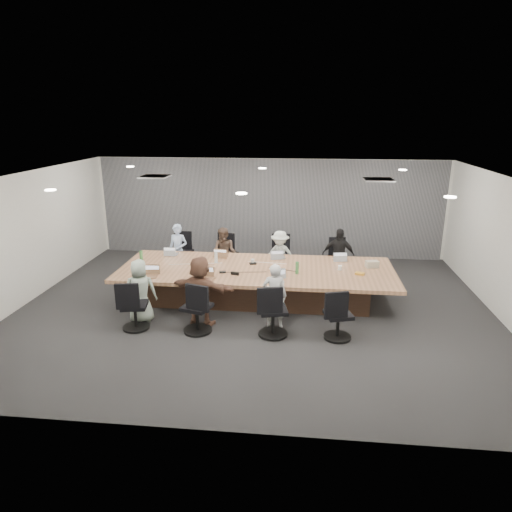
# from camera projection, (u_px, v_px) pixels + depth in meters

# --- Properties ---
(floor) EXTENTS (10.00, 8.00, 0.00)m
(floor) POSITION_uv_depth(u_px,v_px,m) (254.00, 308.00, 9.77)
(floor) COLOR #2A2A2B
(floor) RESTS_ON ground
(ceiling) EXTENTS (10.00, 8.00, 0.00)m
(ceiling) POSITION_uv_depth(u_px,v_px,m) (254.00, 177.00, 8.94)
(ceiling) COLOR white
(ceiling) RESTS_ON wall_back
(wall_back) EXTENTS (10.00, 0.00, 2.80)m
(wall_back) POSITION_uv_depth(u_px,v_px,m) (269.00, 208.00, 13.15)
(wall_back) COLOR silver
(wall_back) RESTS_ON ground
(wall_front) EXTENTS (10.00, 0.00, 2.80)m
(wall_front) POSITION_uv_depth(u_px,v_px,m) (218.00, 335.00, 5.55)
(wall_front) COLOR silver
(wall_front) RESTS_ON ground
(wall_left) EXTENTS (0.00, 8.00, 2.80)m
(wall_left) POSITION_uv_depth(u_px,v_px,m) (24.00, 239.00, 9.86)
(wall_left) COLOR silver
(wall_left) RESTS_ON ground
(wall_right) EXTENTS (0.00, 8.00, 2.80)m
(wall_right) POSITION_uv_depth(u_px,v_px,m) (510.00, 253.00, 8.85)
(wall_right) COLOR silver
(wall_right) RESTS_ON ground
(curtain) EXTENTS (9.80, 0.04, 2.80)m
(curtain) POSITION_uv_depth(u_px,v_px,m) (269.00, 208.00, 13.07)
(curtain) COLOR slate
(curtain) RESTS_ON ground
(conference_table) EXTENTS (6.00, 2.20, 0.74)m
(conference_table) POSITION_uv_depth(u_px,v_px,m) (256.00, 283.00, 10.12)
(conference_table) COLOR #442B1E
(conference_table) RESTS_ON ground
(chair_0) EXTENTS (0.63, 0.63, 0.87)m
(chair_0) POSITION_uv_depth(u_px,v_px,m) (182.00, 256.00, 11.94)
(chair_0) COLOR black
(chair_0) RESTS_ON ground
(chair_1) EXTENTS (0.70, 0.70, 0.85)m
(chair_1) POSITION_uv_depth(u_px,v_px,m) (227.00, 257.00, 11.82)
(chair_1) COLOR black
(chair_1) RESTS_ON ground
(chair_2) EXTENTS (0.60, 0.60, 0.87)m
(chair_2) POSITION_uv_depth(u_px,v_px,m) (280.00, 259.00, 11.68)
(chair_2) COLOR black
(chair_2) RESTS_ON ground
(chair_3) EXTENTS (0.53, 0.53, 0.78)m
(chair_3) POSITION_uv_depth(u_px,v_px,m) (337.00, 262.00, 11.55)
(chair_3) COLOR black
(chair_3) RESTS_ON ground
(chair_4) EXTENTS (0.63, 0.63, 0.81)m
(chair_4) POSITION_uv_depth(u_px,v_px,m) (135.00, 309.00, 8.72)
(chair_4) COLOR black
(chair_4) RESTS_ON ground
(chair_5) EXTENTS (0.72, 0.72, 0.85)m
(chair_5) POSITION_uv_depth(u_px,v_px,m) (197.00, 311.00, 8.60)
(chair_5) COLOR black
(chair_5) RESTS_ON ground
(chair_6) EXTENTS (0.69, 0.69, 0.86)m
(chair_6) POSITION_uv_depth(u_px,v_px,m) (273.00, 314.00, 8.45)
(chair_6) COLOR black
(chair_6) RESTS_ON ground
(chair_7) EXTENTS (0.67, 0.67, 0.80)m
(chair_7) POSITION_uv_depth(u_px,v_px,m) (338.00, 319.00, 8.34)
(chair_7) COLOR black
(chair_7) RESTS_ON ground
(person_0) EXTENTS (0.54, 0.40, 1.36)m
(person_0) POSITION_uv_depth(u_px,v_px,m) (178.00, 251.00, 11.54)
(person_0) COLOR #A9C0E7
(person_0) RESTS_ON ground
(laptop_0) EXTENTS (0.30, 0.21, 0.02)m
(laptop_0) POSITION_uv_depth(u_px,v_px,m) (172.00, 254.00, 10.99)
(laptop_0) COLOR #B2B2B7
(laptop_0) RESTS_ON conference_table
(person_1) EXTENTS (0.73, 0.62, 1.30)m
(person_1) POSITION_uv_depth(u_px,v_px,m) (225.00, 253.00, 11.43)
(person_1) COLOR brown
(person_1) RESTS_ON ground
(laptop_1) EXTENTS (0.37, 0.28, 0.02)m
(laptop_1) POSITION_uv_depth(u_px,v_px,m) (221.00, 256.00, 10.87)
(laptop_1) COLOR #8C6647
(laptop_1) RESTS_ON conference_table
(person_2) EXTENTS (0.90, 0.64, 1.25)m
(person_2) POSITION_uv_depth(u_px,v_px,m) (280.00, 256.00, 11.29)
(person_2) COLOR silver
(person_2) RESTS_ON ground
(laptop_2) EXTENTS (0.34, 0.26, 0.02)m
(laptop_2) POSITION_uv_depth(u_px,v_px,m) (279.00, 258.00, 10.73)
(laptop_2) COLOR #B2B2B7
(laptop_2) RESTS_ON conference_table
(person_3) EXTENTS (0.83, 0.44, 1.36)m
(person_3) POSITION_uv_depth(u_px,v_px,m) (338.00, 255.00, 11.13)
(person_3) COLOR black
(person_3) RESTS_ON ground
(laptop_3) EXTENTS (0.33, 0.24, 0.02)m
(laptop_3) POSITION_uv_depth(u_px,v_px,m) (340.00, 259.00, 10.59)
(laptop_3) COLOR #B2B2B7
(laptop_3) RESTS_ON conference_table
(person_4) EXTENTS (0.70, 0.53, 1.28)m
(person_4) POSITION_uv_depth(u_px,v_px,m) (140.00, 291.00, 8.99)
(person_4) COLOR #A0B2A1
(person_4) RESTS_ON ground
(laptop_4) EXTENTS (0.35, 0.27, 0.02)m
(laptop_4) POSITION_uv_depth(u_px,v_px,m) (149.00, 276.00, 9.48)
(laptop_4) COLOR #8C6647
(laptop_4) RESTS_ON conference_table
(person_5) EXTENTS (1.36, 0.72, 1.40)m
(person_5) POSITION_uv_depth(u_px,v_px,m) (201.00, 291.00, 8.85)
(person_5) COLOR brown
(person_5) RESTS_ON ground
(laptop_5) EXTENTS (0.37, 0.28, 0.02)m
(laptop_5) POSITION_uv_depth(u_px,v_px,m) (206.00, 279.00, 9.35)
(laptop_5) COLOR #8C6647
(laptop_5) RESTS_ON conference_table
(person_6) EXTENTS (0.48, 0.32, 1.30)m
(person_6) POSITION_uv_depth(u_px,v_px,m) (275.00, 296.00, 8.72)
(person_6) COLOR silver
(person_6) RESTS_ON ground
(laptop_6) EXTENTS (0.34, 0.26, 0.02)m
(laptop_6) POSITION_uv_depth(u_px,v_px,m) (276.00, 281.00, 9.21)
(laptop_6) COLOR #B2B2B7
(laptop_6) RESTS_ON conference_table
(bottle_green_left) EXTENTS (0.08, 0.08, 0.28)m
(bottle_green_left) POSITION_uv_depth(u_px,v_px,m) (141.00, 257.00, 10.36)
(bottle_green_left) COLOR #38773B
(bottle_green_left) RESTS_ON conference_table
(bottle_green_right) EXTENTS (0.09, 0.09, 0.26)m
(bottle_green_right) POSITION_uv_depth(u_px,v_px,m) (297.00, 268.00, 9.64)
(bottle_green_right) COLOR #38773B
(bottle_green_right) RESTS_ON conference_table
(bottle_clear) EXTENTS (0.09, 0.09, 0.24)m
(bottle_clear) POSITION_uv_depth(u_px,v_px,m) (216.00, 258.00, 10.35)
(bottle_clear) COLOR silver
(bottle_clear) RESTS_ON conference_table
(cup_white_far) EXTENTS (0.09, 0.09, 0.10)m
(cup_white_far) POSITION_uv_depth(u_px,v_px,m) (253.00, 261.00, 10.33)
(cup_white_far) COLOR white
(cup_white_far) RESTS_ON conference_table
(cup_white_near) EXTENTS (0.11, 0.11, 0.10)m
(cup_white_near) POSITION_uv_depth(u_px,v_px,m) (340.00, 268.00, 9.88)
(cup_white_near) COLOR white
(cup_white_near) RESTS_ON conference_table
(mug_brown) EXTENTS (0.12, 0.12, 0.11)m
(mug_brown) POSITION_uv_depth(u_px,v_px,m) (135.00, 266.00, 10.01)
(mug_brown) COLOR brown
(mug_brown) RESTS_ON conference_table
(mic_left) EXTENTS (0.16, 0.12, 0.03)m
(mic_left) POSITION_uv_depth(u_px,v_px,m) (223.00, 272.00, 9.73)
(mic_left) COLOR black
(mic_left) RESTS_ON conference_table
(mic_right) EXTENTS (0.17, 0.14, 0.03)m
(mic_right) POSITION_uv_depth(u_px,v_px,m) (253.00, 263.00, 10.29)
(mic_right) COLOR black
(mic_right) RESTS_ON conference_table
(stapler) EXTENTS (0.18, 0.09, 0.07)m
(stapler) POSITION_uv_depth(u_px,v_px,m) (235.00, 273.00, 9.59)
(stapler) COLOR black
(stapler) RESTS_ON conference_table
(canvas_bag) EXTENTS (0.30, 0.22, 0.15)m
(canvas_bag) POSITION_uv_depth(u_px,v_px,m) (372.00, 264.00, 10.05)
(canvas_bag) COLOR #B1A78E
(canvas_bag) RESTS_ON conference_table
(snack_packet) EXTENTS (0.22, 0.18, 0.04)m
(snack_packet) POSITION_uv_depth(u_px,v_px,m) (360.00, 274.00, 9.61)
(snack_packet) COLOR orange
(snack_packet) RESTS_ON conference_table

